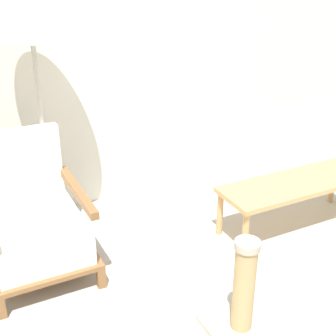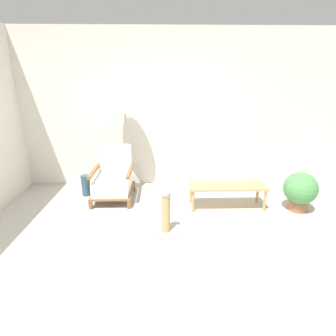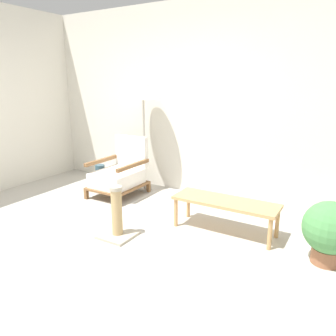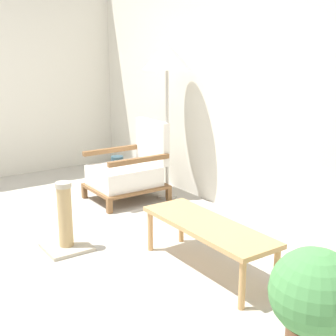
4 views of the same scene
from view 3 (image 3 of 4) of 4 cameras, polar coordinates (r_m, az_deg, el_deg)
name	(u,v)px [view 3 (image 3 of 4)]	position (r m, az deg, el deg)	size (l,w,h in m)	color
ground_plane	(76,253)	(3.42, -15.68, -14.04)	(14.00, 14.00, 0.00)	#B7B2A8
wall_back	(186,101)	(4.82, 3.20, 11.62)	(8.00, 0.06, 2.70)	silver
armchair	(120,174)	(4.83, -8.40, -0.99)	(0.63, 0.76, 0.83)	brown
floor_lamp	(143,92)	(4.81, -4.34, 13.05)	(0.50, 0.50, 1.65)	#B7B2A8
coffee_table	(225,204)	(3.65, 9.94, -6.20)	(1.15, 0.39, 0.37)	tan
vase	(100,176)	(5.26, -11.69, -1.35)	(0.15, 0.15, 0.36)	#2D4C5B
potted_plant	(330,230)	(3.33, 26.31, -9.66)	(0.48, 0.48, 0.59)	#935B3D
scratching_post	(117,219)	(3.57, -8.85, -8.71)	(0.35, 0.35, 0.57)	#B2A893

